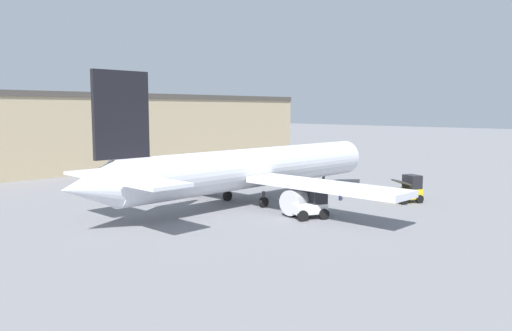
{
  "coord_description": "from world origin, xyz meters",
  "views": [
    {
      "loc": [
        -31.07,
        -32.4,
        8.37
      ],
      "look_at": [
        0.0,
        0.0,
        3.34
      ],
      "focal_mm": 35.0,
      "sensor_mm": 36.0,
      "label": 1
    }
  ],
  "objects_px": {
    "baggage_tug": "(311,205)",
    "belt_loader_truck": "(408,190)",
    "airplane": "(249,169)",
    "ground_crew_worker": "(340,190)"
  },
  "relations": [
    {
      "from": "ground_crew_worker",
      "to": "baggage_tug",
      "type": "distance_m",
      "value": 8.35
    },
    {
      "from": "baggage_tug",
      "to": "belt_loader_truck",
      "type": "height_order",
      "value": "belt_loader_truck"
    },
    {
      "from": "ground_crew_worker",
      "to": "belt_loader_truck",
      "type": "bearing_deg",
      "value": 4.91
    },
    {
      "from": "airplane",
      "to": "baggage_tug",
      "type": "height_order",
      "value": "airplane"
    },
    {
      "from": "airplane",
      "to": "belt_loader_truck",
      "type": "xyz_separation_m",
      "value": [
        10.82,
        -9.59,
        -1.97
      ]
    },
    {
      "from": "airplane",
      "to": "baggage_tug",
      "type": "distance_m",
      "value": 8.12
    },
    {
      "from": "baggage_tug",
      "to": "belt_loader_truck",
      "type": "bearing_deg",
      "value": 14.71
    },
    {
      "from": "baggage_tug",
      "to": "airplane",
      "type": "bearing_deg",
      "value": 108.6
    },
    {
      "from": "baggage_tug",
      "to": "ground_crew_worker",
      "type": "bearing_deg",
      "value": 44.54
    },
    {
      "from": "airplane",
      "to": "baggage_tug",
      "type": "bearing_deg",
      "value": -97.1
    }
  ]
}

